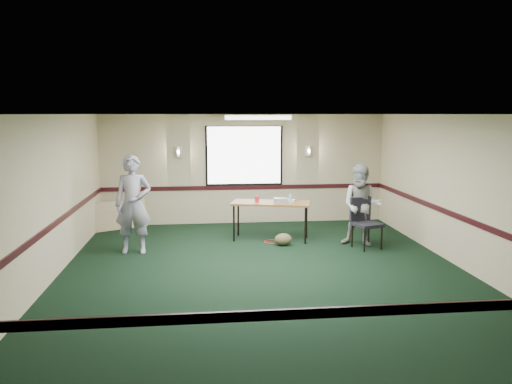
{
  "coord_description": "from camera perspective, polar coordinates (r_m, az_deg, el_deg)",
  "views": [
    {
      "loc": [
        -1.04,
        -8.24,
        2.71
      ],
      "look_at": [
        0.0,
        1.3,
        1.2
      ],
      "focal_mm": 35.0,
      "sensor_mm": 36.0,
      "label": 1
    }
  ],
  "objects": [
    {
      "name": "ground",
      "position": [
        8.74,
        0.94,
        -9.13
      ],
      "size": [
        8.0,
        8.0,
        0.0
      ],
      "primitive_type": "plane",
      "color": "black",
      "rests_on": "ground"
    },
    {
      "name": "duffel_bag",
      "position": [
        10.42,
        3.13,
        -5.43
      ],
      "size": [
        0.42,
        0.37,
        0.25
      ],
      "primitive_type": "ellipsoid",
      "rotation": [
        0.0,
        0.0,
        0.31
      ],
      "color": "#4E4A2C",
      "rests_on": "ground"
    },
    {
      "name": "person_left",
      "position": [
        10.0,
        -13.86,
        -1.38
      ],
      "size": [
        0.73,
        0.5,
        1.93
      ],
      "primitive_type": "imported",
      "rotation": [
        0.0,
        0.0,
        -0.06
      ],
      "color": "#46549B",
      "rests_on": "ground"
    },
    {
      "name": "game_console",
      "position": [
        10.82,
        3.94,
        -0.97
      ],
      "size": [
        0.23,
        0.21,
        0.05
      ],
      "primitive_type": "cube",
      "rotation": [
        0.0,
        0.0,
        -0.48
      ],
      "color": "white",
      "rests_on": "folding_table"
    },
    {
      "name": "red_cup",
      "position": [
        10.73,
        0.1,
        -0.81
      ],
      "size": [
        0.09,
        0.09,
        0.13
      ],
      "primitive_type": "cylinder",
      "color": "red",
      "rests_on": "folding_table"
    },
    {
      "name": "folded_table",
      "position": [
        12.23,
        -15.34,
        -2.57
      ],
      "size": [
        1.26,
        0.79,
        0.68
      ],
      "primitive_type": "cube",
      "rotation": [
        -0.21,
        0.0,
        0.49
      ],
      "color": "#9A7D5F",
      "rests_on": "ground"
    },
    {
      "name": "conference_chair",
      "position": [
        10.4,
        12.27,
        -2.99
      ],
      "size": [
        0.63,
        0.65,
        1.02
      ],
      "rotation": [
        0.0,
        0.0,
        0.32
      ],
      "color": "black",
      "rests_on": "ground"
    },
    {
      "name": "water_bottle",
      "position": [
        10.51,
        3.94,
        -0.81
      ],
      "size": [
        0.06,
        0.06,
        0.21
      ],
      "primitive_type": "cylinder",
      "color": "#7CACCB",
      "rests_on": "folding_table"
    },
    {
      "name": "folding_table",
      "position": [
        10.75,
        1.7,
        -1.47
      ],
      "size": [
        1.77,
        1.05,
        0.83
      ],
      "rotation": [
        0.0,
        0.0,
        -0.25
      ],
      "color": "brown",
      "rests_on": "ground"
    },
    {
      "name": "projector",
      "position": [
        10.68,
        2.83,
        -0.95
      ],
      "size": [
        0.31,
        0.27,
        0.1
      ],
      "primitive_type": "cube",
      "rotation": [
        0.0,
        0.0,
        -0.09
      ],
      "color": "gray",
      "rests_on": "folding_table"
    },
    {
      "name": "person_right",
      "position": [
        10.48,
        11.99,
        -1.52
      ],
      "size": [
        1.01,
        0.92,
        1.68
      ],
      "primitive_type": "imported",
      "rotation": [
        0.0,
        0.0,
        -0.43
      ],
      "color": "#7CA3C2",
      "rests_on": "ground"
    },
    {
      "name": "cable_coil",
      "position": [
        10.68,
        1.84,
        -5.71
      ],
      "size": [
        0.35,
        0.35,
        0.02
      ],
      "primitive_type": "torus",
      "rotation": [
        0.0,
        0.0,
        0.04
      ],
      "color": "red",
      "rests_on": "ground"
    },
    {
      "name": "room_shell",
      "position": [
        10.48,
        -0.49,
        2.75
      ],
      "size": [
        8.0,
        8.02,
        8.0
      ],
      "color": "tan",
      "rests_on": "ground"
    }
  ]
}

